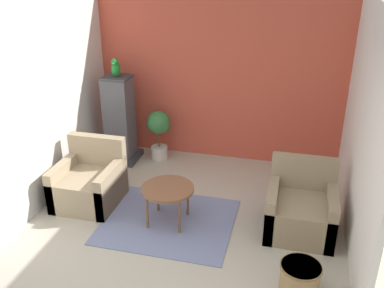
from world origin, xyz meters
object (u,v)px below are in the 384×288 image
object	(u,v)px
coffee_table	(168,191)
parrot	(116,68)
birdcage	(120,121)
armchair_right	(300,210)
potted_plant	(158,129)
armchair_left	(90,183)
wicker_basket	(300,277)

from	to	relation	value
coffee_table	parrot	world-z (taller)	parrot
birdcage	coffee_table	bearing A→B (deg)	-50.47
armchair_right	potted_plant	distance (m)	2.83
potted_plant	armchair_left	bearing A→B (deg)	-107.98
coffee_table	wicker_basket	world-z (taller)	coffee_table
parrot	armchair_left	bearing A→B (deg)	-85.74
coffee_table	potted_plant	size ratio (longest dim) A/B	0.79
armchair_right	parrot	xyz separation A→B (m)	(-2.99, 1.35, 1.30)
coffee_table	parrot	size ratio (longest dim) A/B	2.28
coffee_table	birdcage	distance (m)	2.09
coffee_table	birdcage	size ratio (longest dim) A/B	0.47
armchair_left	birdcage	distance (m)	1.45
armchair_right	wicker_basket	size ratio (longest dim) A/B	2.05
birdcage	potted_plant	bearing A→B (deg)	15.96
armchair_left	wicker_basket	world-z (taller)	armchair_left
coffee_table	armchair_right	bearing A→B (deg)	8.68
wicker_basket	birdcage	bearing A→B (deg)	140.76
potted_plant	wicker_basket	world-z (taller)	potted_plant
potted_plant	wicker_basket	size ratio (longest dim) A/B	1.99
coffee_table	parrot	distance (m)	2.36
armchair_left	potted_plant	bearing A→B (deg)	72.02
armchair_right	birdcage	world-z (taller)	birdcage
armchair_left	armchair_right	world-z (taller)	same
armchair_right	wicker_basket	xyz separation A→B (m)	(0.03, -1.12, -0.11)
birdcage	armchair_left	bearing A→B (deg)	-85.73
parrot	potted_plant	size ratio (longest dim) A/B	0.35
parrot	armchair_right	bearing A→B (deg)	-24.30
coffee_table	armchair_left	distance (m)	1.25
armchair_right	potted_plant	bearing A→B (deg)	147.40
armchair_left	wicker_basket	bearing A→B (deg)	-20.32
parrot	potted_plant	bearing A→B (deg)	15.75
parrot	wicker_basket	xyz separation A→B (m)	(3.02, -2.47, -1.41)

